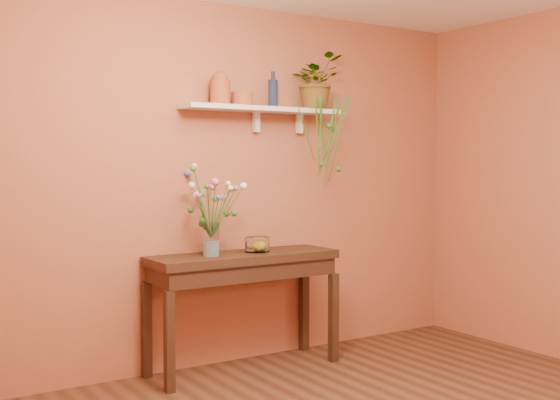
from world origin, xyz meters
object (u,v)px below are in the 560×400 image
at_px(spider_plant, 316,82).
at_px(bouquet, 211,196).
at_px(terracotta_jug, 220,89).
at_px(glass_vase, 211,242).
at_px(blue_bottle, 273,93).
at_px(sideboard, 244,270).
at_px(glass_bowl, 257,245).

height_order(spider_plant, bouquet, spider_plant).
xyz_separation_m(terracotta_jug, glass_vase, (-0.15, -0.15, -1.09)).
bearing_deg(spider_plant, blue_bottle, 176.01).
distance_m(glass_vase, bouquet, 0.32).
bearing_deg(spider_plant, terracotta_jug, 179.06).
bearing_deg(spider_plant, bouquet, -173.22).
height_order(sideboard, blue_bottle, blue_bottle).
bearing_deg(spider_plant, glass_vase, -172.39).
height_order(terracotta_jug, blue_bottle, blue_bottle).
distance_m(sideboard, spider_plant, 1.60).
height_order(glass_vase, bouquet, bouquet).
bearing_deg(blue_bottle, spider_plant, -3.99).
height_order(sideboard, spider_plant, spider_plant).
xyz_separation_m(glass_vase, bouquet, (0.01, 0.02, 0.32)).
bearing_deg(glass_vase, glass_bowl, 5.65).
relative_size(bouquet, glass_bowl, 2.89).
xyz_separation_m(blue_bottle, spider_plant, (0.38, -0.03, 0.11)).
height_order(sideboard, terracotta_jug, terracotta_jug).
distance_m(blue_bottle, bouquet, 0.99).
distance_m(spider_plant, glass_vase, 1.56).
bearing_deg(glass_vase, blue_bottle, 14.56).
relative_size(sideboard, terracotta_jug, 5.80).
distance_m(terracotta_jug, glass_bowl, 1.18).
bearing_deg(bouquet, sideboard, 3.20).
bearing_deg(sideboard, glass_vase, -173.70).
height_order(spider_plant, glass_bowl, spider_plant).
relative_size(terracotta_jug, glass_bowl, 1.32).
height_order(blue_bottle, glass_bowl, blue_bottle).
xyz_separation_m(sideboard, spider_plant, (0.72, 0.10, 1.42)).
bearing_deg(blue_bottle, glass_vase, -165.44).
relative_size(terracotta_jug, spider_plant, 0.56).
height_order(sideboard, bouquet, bouquet).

